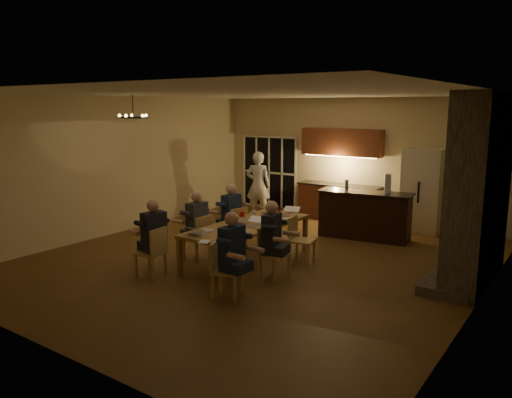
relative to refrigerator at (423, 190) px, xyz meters
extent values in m
plane|color=brown|center=(-1.90, -4.15, -1.00)|extent=(9.00, 9.00, 0.00)
cube|color=#CBB78F|center=(-1.90, 0.37, 0.60)|extent=(8.00, 0.04, 3.20)
cube|color=#CBB78F|center=(-5.92, -4.15, 0.60)|extent=(0.04, 9.00, 3.20)
cube|color=#CBB78F|center=(2.12, -4.15, 0.60)|extent=(0.04, 9.00, 3.20)
cube|color=white|center=(-1.90, -4.15, 2.22)|extent=(8.00, 9.00, 0.04)
cube|color=black|center=(-4.60, 0.32, 0.05)|extent=(1.86, 0.08, 2.10)
cube|color=#655E4F|center=(1.80, -2.95, 0.60)|extent=(0.58, 2.50, 3.20)
cube|color=beige|center=(0.00, 0.00, 0.00)|extent=(0.90, 0.68, 2.00)
cube|color=#9F803F|center=(-2.01, -4.36, -0.62)|extent=(1.10, 2.87, 0.75)
cube|color=black|center=(-0.86, -1.42, -0.46)|extent=(2.17, 0.95, 1.08)
imported|color=white|center=(-4.04, -1.08, -0.10)|extent=(0.76, 0.62, 1.80)
torus|color=black|center=(-4.32, -5.04, 1.75)|extent=(0.57, 0.57, 0.03)
cylinder|color=silver|center=(-2.03, -4.73, -0.20)|extent=(0.08, 0.08, 0.10)
cylinder|color=silver|center=(-1.88, -3.80, -0.20)|extent=(0.08, 0.08, 0.10)
cylinder|color=silver|center=(-2.37, -3.63, -0.20)|extent=(0.08, 0.08, 0.10)
cylinder|color=red|center=(-1.63, -5.62, -0.19)|extent=(0.09, 0.09, 0.12)
cylinder|color=red|center=(-2.43, -3.97, -0.19)|extent=(0.10, 0.10, 0.12)
cylinder|color=red|center=(-1.90, -2.93, -0.19)|extent=(0.09, 0.09, 0.12)
cylinder|color=#B2B2B7|center=(-1.96, -5.00, -0.19)|extent=(0.06, 0.06, 0.12)
cylinder|color=#3F0F0C|center=(-2.15, -3.00, -0.19)|extent=(0.06, 0.06, 0.12)
cylinder|color=silver|center=(-1.68, -4.94, -0.24)|extent=(0.23, 0.23, 0.02)
cylinder|color=silver|center=(-2.30, -5.21, -0.24)|extent=(0.26, 0.26, 0.02)
cylinder|color=silver|center=(-1.56, -3.58, -0.24)|extent=(0.26, 0.26, 0.02)
cube|color=white|center=(-1.84, -5.82, -0.24)|extent=(0.23, 0.27, 0.01)
cylinder|color=#99999E|center=(-1.32, -1.42, 0.20)|extent=(0.08, 0.08, 0.24)
cube|color=silver|center=(-0.41, -1.27, 0.29)|extent=(0.18, 0.18, 0.42)
camera|label=1|loc=(3.44, -11.89, 1.96)|focal=35.00mm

